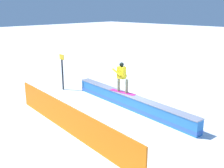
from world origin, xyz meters
The scene contains 5 objects.
ground_plane centered at (0.00, 0.00, 0.00)m, with size 120.00×120.00×0.00m, color white.
grind_box centered at (0.00, 0.00, 0.31)m, with size 7.79×1.35×0.69m.
snowboarder centered at (0.60, -0.06, 1.50)m, with size 1.50×0.47×1.50m.
safety_fence centered at (0.00, 3.68, 0.58)m, with size 8.31×0.06×1.15m, color orange.
trail_marker centered at (4.89, 0.40, 1.13)m, with size 0.40×0.10×2.12m.
Camera 1 is at (-7.91, 9.39, 4.73)m, focal length 42.96 mm.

